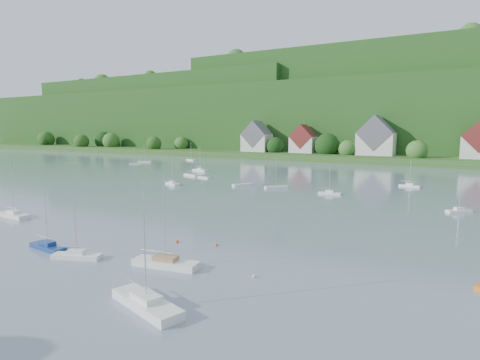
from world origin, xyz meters
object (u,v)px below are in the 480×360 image
(near_sailboat_6, at_px, (14,214))
(near_sailboat_4, at_px, (147,303))
(near_sailboat_2, at_px, (166,263))
(near_sailboat_1, at_px, (48,246))
(near_sailboat_3, at_px, (77,255))

(near_sailboat_6, bearing_deg, near_sailboat_4, -14.78)
(near_sailboat_4, distance_m, near_sailboat_6, 46.41)
(near_sailboat_2, height_order, near_sailboat_4, near_sailboat_4)
(near_sailboat_1, distance_m, near_sailboat_2, 17.21)
(near_sailboat_2, xyz_separation_m, near_sailboat_3, (-10.84, -2.95, -0.07))
(near_sailboat_1, xyz_separation_m, near_sailboat_4, (22.27, -6.37, 0.09))
(near_sailboat_1, relative_size, near_sailboat_4, 0.73)
(near_sailboat_2, bearing_deg, near_sailboat_3, -174.15)
(near_sailboat_1, height_order, near_sailboat_3, near_sailboat_1)
(near_sailboat_1, distance_m, near_sailboat_6, 23.31)
(near_sailboat_3, height_order, near_sailboat_6, near_sailboat_6)
(near_sailboat_3, xyz_separation_m, near_sailboat_4, (16.06, -5.75, 0.10))
(near_sailboat_1, bearing_deg, near_sailboat_4, -10.02)
(near_sailboat_4, bearing_deg, near_sailboat_2, 138.02)
(near_sailboat_2, relative_size, near_sailboat_3, 1.32)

